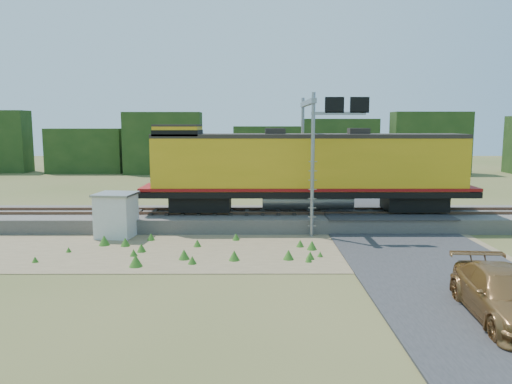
{
  "coord_description": "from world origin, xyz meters",
  "views": [
    {
      "loc": [
        -0.45,
        -22.56,
        5.9
      ],
      "look_at": [
        -0.38,
        3.0,
        2.4
      ],
      "focal_mm": 35.0,
      "sensor_mm": 36.0,
      "label": 1
    }
  ],
  "objects_px": {
    "locomotive": "(303,168)",
    "shed": "(116,215)",
    "signal_gantry": "(316,129)",
    "car": "(506,295)"
  },
  "relations": [
    {
      "from": "shed",
      "to": "signal_gantry",
      "type": "height_order",
      "value": "signal_gantry"
    },
    {
      "from": "locomotive",
      "to": "car",
      "type": "relative_size",
      "value": 3.61
    },
    {
      "from": "shed",
      "to": "signal_gantry",
      "type": "distance_m",
      "value": 11.73
    },
    {
      "from": "locomotive",
      "to": "shed",
      "type": "distance_m",
      "value": 10.67
    },
    {
      "from": "signal_gantry",
      "to": "car",
      "type": "bearing_deg",
      "value": -72.71
    },
    {
      "from": "shed",
      "to": "signal_gantry",
      "type": "relative_size",
      "value": 0.31
    },
    {
      "from": "signal_gantry",
      "to": "car",
      "type": "distance_m",
      "value": 14.88
    },
    {
      "from": "shed",
      "to": "car",
      "type": "relative_size",
      "value": 0.44
    },
    {
      "from": "locomotive",
      "to": "shed",
      "type": "bearing_deg",
      "value": -163.84
    },
    {
      "from": "shed",
      "to": "signal_gantry",
      "type": "bearing_deg",
      "value": 18.67
    }
  ]
}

